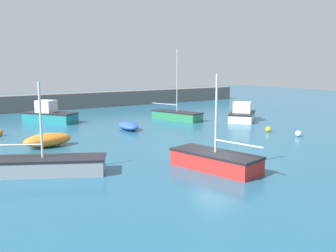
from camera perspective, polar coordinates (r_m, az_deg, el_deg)
The scene contains 11 objects.
ground_plane at distance 22.05m, azimuth 7.40°, elevation -5.04°, with size 120.00×120.00×0.20m, color #235B7A.
harbor_breakwater at distance 48.02m, azimuth -16.67°, elevation 3.62°, with size 55.21×2.80×1.90m, color #66605B.
sailboat_short_mast at distance 19.50m, azimuth -18.51°, elevation -5.72°, with size 6.15×4.35×4.56m.
motorboat_grey_hull at distance 36.82m, azimuth -17.66°, elevation 1.60°, with size 4.59×5.23×2.09m.
motorboat_with_cabin at distance 36.99m, azimuth 11.26°, elevation 1.78°, with size 5.01×4.62×1.84m.
sailboat_tall_mast at distance 36.80m, azimuth 1.36°, elevation 1.64°, with size 3.02×5.97×6.87m.
open_tender_yellow at distance 25.87m, azimuth -17.85°, elevation -2.05°, with size 3.33×1.71×0.90m.
rowboat_white_midwater at distance 31.45m, azimuth -6.04°, elevation 0.03°, with size 1.86×3.22×0.62m.
sailboat_twin_hulled at distance 19.47m, azimuth 7.22°, elevation -5.22°, with size 2.78×5.22×4.88m.
mooring_buoy_white at distance 29.80m, azimuth 19.25°, elevation -1.10°, with size 0.47×0.47×0.47m, color white.
mooring_buoy_yellow at distance 31.20m, azimuth 15.02°, elevation -0.49°, with size 0.43×0.43×0.43m, color yellow.
Camera 1 is at (-14.19, -16.00, 5.30)m, focal length 40.00 mm.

